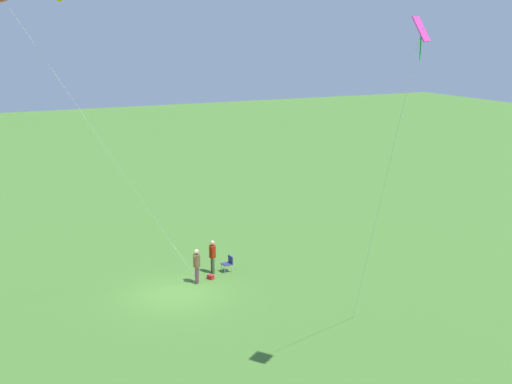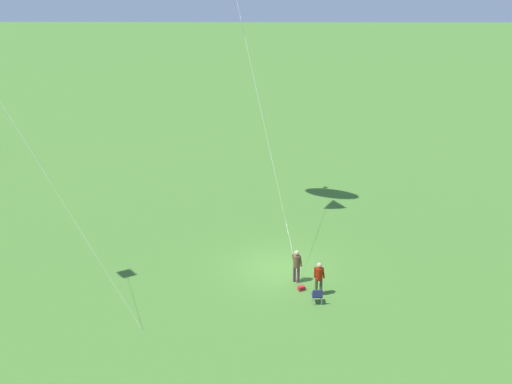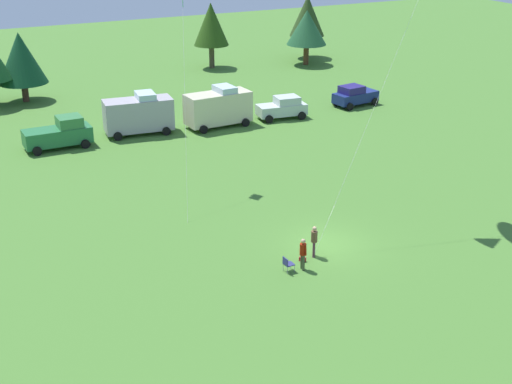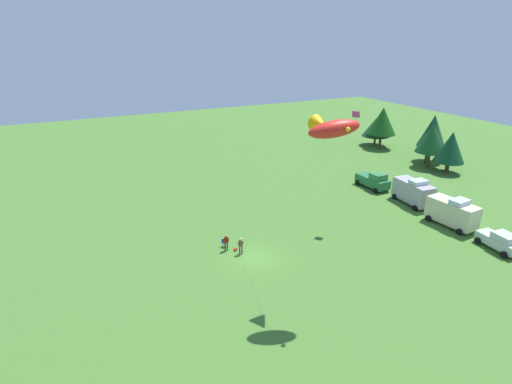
{
  "view_description": "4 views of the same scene",
  "coord_description": "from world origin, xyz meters",
  "px_view_note": "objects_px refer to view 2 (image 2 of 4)",
  "views": [
    {
      "loc": [
        10.6,
        30.01,
        12.25
      ],
      "look_at": [
        -3.03,
        2.33,
        5.09
      ],
      "focal_mm": 50.0,
      "sensor_mm": 36.0,
      "label": 1
    },
    {
      "loc": [
        -32.48,
        0.9,
        17.62
      ],
      "look_at": [
        -4.09,
        1.1,
        5.95
      ],
      "focal_mm": 50.0,
      "sensor_mm": 36.0,
      "label": 2
    },
    {
      "loc": [
        -19.01,
        -29.79,
        17.68
      ],
      "look_at": [
        -3.61,
        1.55,
        3.2
      ],
      "focal_mm": 50.0,
      "sensor_mm": 36.0,
      "label": 3
    },
    {
      "loc": [
        29.76,
        -14.66,
        19.95
      ],
      "look_at": [
        -3.36,
        1.74,
        5.34
      ],
      "focal_mm": 28.0,
      "sensor_mm": 36.0,
      "label": 4
    }
  ],
  "objects_px": {
    "folding_chair": "(317,295)",
    "person_spectator": "(319,276)",
    "backpack_on_grass": "(301,288)",
    "person_kite_flyer": "(297,264)"
  },
  "relations": [
    {
      "from": "person_spectator",
      "to": "backpack_on_grass",
      "type": "bearing_deg",
      "value": 67.36
    },
    {
      "from": "person_kite_flyer",
      "to": "backpack_on_grass",
      "type": "relative_size",
      "value": 5.44
    },
    {
      "from": "person_spectator",
      "to": "backpack_on_grass",
      "type": "height_order",
      "value": "person_spectator"
    },
    {
      "from": "person_kite_flyer",
      "to": "folding_chair",
      "type": "relative_size",
      "value": 2.12
    },
    {
      "from": "folding_chair",
      "to": "backpack_on_grass",
      "type": "bearing_deg",
      "value": 25.02
    },
    {
      "from": "folding_chair",
      "to": "person_spectator",
      "type": "distance_m",
      "value": 0.99
    },
    {
      "from": "person_kite_flyer",
      "to": "person_spectator",
      "type": "relative_size",
      "value": 1.0
    },
    {
      "from": "person_kite_flyer",
      "to": "folding_chair",
      "type": "xyz_separation_m",
      "value": [
        -2.08,
        -0.88,
        -0.53
      ]
    },
    {
      "from": "folding_chair",
      "to": "person_spectator",
      "type": "bearing_deg",
      "value": -11.29
    },
    {
      "from": "person_kite_flyer",
      "to": "person_spectator",
      "type": "xyz_separation_m",
      "value": [
        -1.25,
        -1.01,
        0.0
      ]
    }
  ]
}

